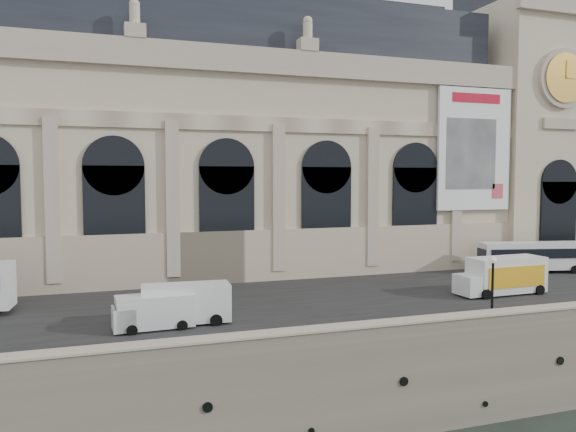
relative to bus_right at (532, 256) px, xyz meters
The scene contains 10 objects.
quay 32.87m from the bus_right, 147.67° to the left, with size 160.00×70.00×6.00m, color gray.
street 27.77m from the bus_right, behind, with size 160.00×24.00×0.06m, color #2D2D2D.
parapet 32.33m from the bus_right, 148.24° to the right, with size 160.00×1.40×1.21m.
museum 37.90m from the bus_right, 158.39° to the left, with size 69.00×18.70×29.10m.
clock_pavilion 19.83m from the bus_right, 57.69° to the left, with size 13.00×14.72×36.70m.
bus_right is the anchor object (origin of this frame).
van_b 40.98m from the bus_right, 166.09° to the right, with size 5.25×2.36×2.30m.
van_c 38.77m from the bus_right, 166.48° to the right, with size 6.26×2.87×2.73m.
box_truck 13.15m from the bus_right, 142.32° to the right, with size 7.99×2.97×3.20m.
lamp_right 23.32m from the bus_right, 138.31° to the right, with size 0.47×0.47×4.59m.
Camera 1 is at (-15.34, -29.27, 15.93)m, focal length 35.00 mm.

